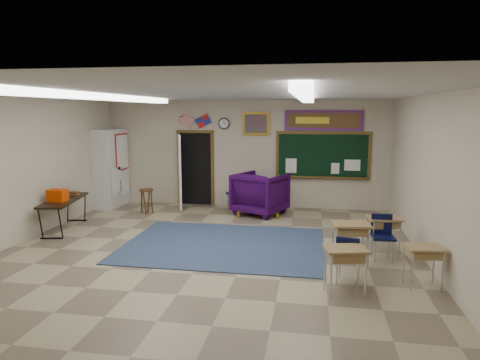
% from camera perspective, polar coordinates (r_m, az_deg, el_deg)
% --- Properties ---
extents(floor, '(9.00, 9.00, 0.00)m').
position_cam_1_polar(floor, '(8.11, -4.74, -10.28)').
color(floor, tan).
rests_on(floor, ground).
extents(back_wall, '(8.00, 0.04, 3.00)m').
position_cam_1_polar(back_wall, '(12.12, 0.47, 3.50)').
color(back_wall, beige).
rests_on(back_wall, floor).
extents(front_wall, '(8.00, 0.04, 3.00)m').
position_cam_1_polar(front_wall, '(3.69, -23.05, -10.50)').
color(front_wall, beige).
rests_on(front_wall, floor).
extents(left_wall, '(0.04, 9.00, 3.00)m').
position_cam_1_polar(left_wall, '(9.56, -28.78, 0.85)').
color(left_wall, beige).
rests_on(left_wall, floor).
extents(right_wall, '(0.04, 9.00, 3.00)m').
position_cam_1_polar(right_wall, '(7.77, 24.98, -0.54)').
color(right_wall, beige).
rests_on(right_wall, floor).
extents(ceiling, '(8.00, 9.00, 0.04)m').
position_cam_1_polar(ceiling, '(7.65, -5.04, 11.42)').
color(ceiling, silver).
rests_on(ceiling, back_wall).
extents(area_rug, '(4.00, 3.00, 0.02)m').
position_cam_1_polar(area_rug, '(8.80, -2.16, -8.60)').
color(area_rug, '#2F3D5A').
rests_on(area_rug, floor).
extents(fluorescent_strips, '(3.86, 6.00, 0.10)m').
position_cam_1_polar(fluorescent_strips, '(7.65, -5.04, 10.97)').
color(fluorescent_strips, white).
rests_on(fluorescent_strips, ceiling).
extents(doorway, '(1.10, 0.89, 2.16)m').
position_cam_1_polar(doorway, '(12.35, -6.54, 1.49)').
color(doorway, black).
rests_on(doorway, back_wall).
extents(chalkboard, '(2.55, 0.14, 1.30)m').
position_cam_1_polar(chalkboard, '(11.93, 10.94, 3.07)').
color(chalkboard, brown).
rests_on(chalkboard, back_wall).
extents(bulletin_board, '(2.10, 0.05, 0.55)m').
position_cam_1_polar(bulletin_board, '(11.87, 11.09, 7.81)').
color(bulletin_board, '#B40F1C').
rests_on(bulletin_board, back_wall).
extents(framed_art_print, '(0.75, 0.05, 0.65)m').
position_cam_1_polar(framed_art_print, '(11.98, 2.11, 7.51)').
color(framed_art_print, '#9E701E').
rests_on(framed_art_print, back_wall).
extents(wall_clock, '(0.32, 0.05, 0.32)m').
position_cam_1_polar(wall_clock, '(12.13, -2.14, 7.53)').
color(wall_clock, black).
rests_on(wall_clock, back_wall).
extents(wall_flags, '(1.16, 0.06, 0.70)m').
position_cam_1_polar(wall_flags, '(12.30, -6.09, 8.11)').
color(wall_flags, red).
rests_on(wall_flags, back_wall).
extents(storage_cabinet, '(0.59, 1.25, 2.20)m').
position_cam_1_polar(storage_cabinet, '(12.69, -16.82, 1.54)').
color(storage_cabinet, silver).
rests_on(storage_cabinet, floor).
extents(wingback_armchair, '(1.58, 1.59, 1.10)m').
position_cam_1_polar(wingback_armchair, '(11.28, 2.72, -1.80)').
color(wingback_armchair, '#250536').
rests_on(wingback_armchair, floor).
extents(student_chair_reading, '(0.62, 0.62, 0.89)m').
position_cam_1_polar(student_chair_reading, '(11.69, -0.54, -1.93)').
color(student_chair_reading, black).
rests_on(student_chair_reading, floor).
extents(student_chair_desk_a, '(0.46, 0.46, 0.79)m').
position_cam_1_polar(student_chair_desk_a, '(7.06, 14.25, -10.15)').
color(student_chair_desk_a, black).
rests_on(student_chair_desk_a, floor).
extents(student_chair_desk_b, '(0.44, 0.44, 0.83)m').
position_cam_1_polar(student_chair_desk_b, '(8.24, 18.51, -7.39)').
color(student_chair_desk_b, black).
rests_on(student_chair_desk_b, floor).
extents(student_desk_front_left, '(0.70, 0.56, 0.77)m').
position_cam_1_polar(student_desk_front_left, '(7.81, 14.47, -8.01)').
color(student_desk_front_left, '#9F7E4A').
rests_on(student_desk_front_left, floor).
extents(student_desk_front_right, '(0.67, 0.55, 0.72)m').
position_cam_1_polar(student_desk_front_right, '(8.59, 18.58, -6.80)').
color(student_desk_front_right, '#9F7E4A').
rests_on(student_desk_front_right, floor).
extents(student_desk_back_left, '(0.68, 0.57, 0.72)m').
position_cam_1_polar(student_desk_back_left, '(6.62, 13.81, -11.38)').
color(student_desk_back_left, '#9F7E4A').
rests_on(student_desk_back_left, floor).
extents(student_desk_back_right, '(0.60, 0.49, 0.66)m').
position_cam_1_polar(student_desk_back_right, '(7.24, 23.24, -10.34)').
color(student_desk_back_right, '#9F7E4A').
rests_on(student_desk_back_right, floor).
extents(folding_table, '(0.89, 1.80, 0.98)m').
position_cam_1_polar(folding_table, '(10.61, -22.40, -4.09)').
color(folding_table, black).
rests_on(folding_table, floor).
extents(wooden_stool, '(0.37, 0.37, 0.65)m').
position_cam_1_polar(wooden_stool, '(11.65, -12.33, -2.73)').
color(wooden_stool, '#543819').
rests_on(wooden_stool, floor).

